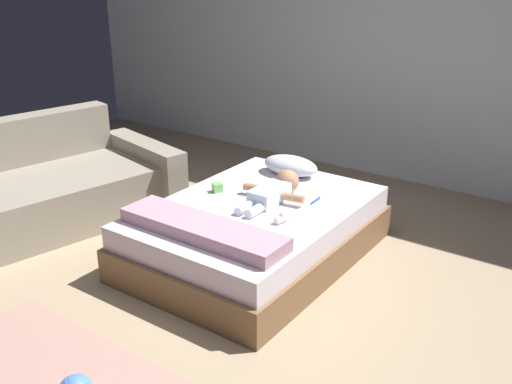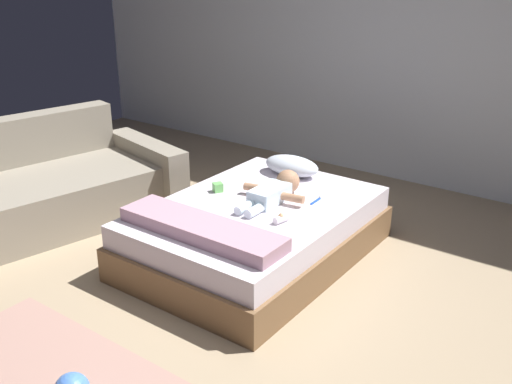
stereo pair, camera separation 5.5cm
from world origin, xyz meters
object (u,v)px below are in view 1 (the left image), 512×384
at_px(bed, 256,232).
at_px(baby_bottle, 282,218).
at_px(baby, 275,191).
at_px(pillow, 291,166).
at_px(toothbrush, 316,200).
at_px(couch, 33,193).
at_px(toy_block, 217,188).

bearing_deg(bed, baby_bottle, -24.20).
distance_m(baby, baby_bottle, 0.39).
height_order(bed, pillow, pillow).
distance_m(toothbrush, couch, 2.26).
distance_m(couch, toy_block, 1.54).
distance_m(baby, couch, 1.98).
bearing_deg(pillow, couch, -143.18).
height_order(toothbrush, baby_bottle, baby_bottle).
bearing_deg(toy_block, baby, 16.29).
bearing_deg(pillow, bed, -78.58).
relative_size(pillow, couch, 0.20).
bearing_deg(baby_bottle, baby, 130.00).
distance_m(bed, couch, 1.87).
bearing_deg(toothbrush, toy_block, -158.72).
relative_size(bed, toothbrush, 12.24).
bearing_deg(bed, toothbrush, 45.19).
bearing_deg(toy_block, baby_bottle, -14.57).
relative_size(pillow, baby_bottle, 4.06).
xyz_separation_m(bed, toy_block, (-0.38, 0.04, 0.24)).
bearing_deg(toothbrush, pillow, 141.01).
height_order(pillow, baby, baby).
bearing_deg(couch, bed, 17.66).
distance_m(bed, toothbrush, 0.48).
xyz_separation_m(baby, couch, (-1.82, -0.73, -0.20)).
xyz_separation_m(toy_block, baby_bottle, (0.68, -0.18, -0.00)).
xyz_separation_m(toothbrush, toy_block, (-0.68, -0.27, 0.02)).
height_order(baby, baby_bottle, baby).
relative_size(pillow, baby, 0.73).
bearing_deg(bed, toy_block, 173.71).
bearing_deg(baby, toothbrush, 28.76).
relative_size(couch, baby_bottle, 20.23).
xyz_separation_m(bed, couch, (-1.78, -0.57, 0.07)).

